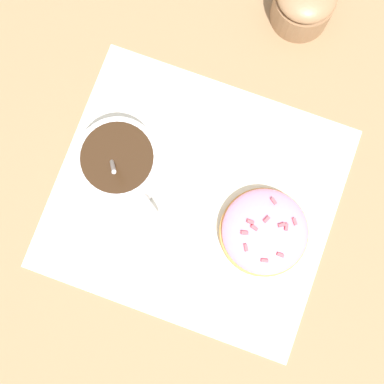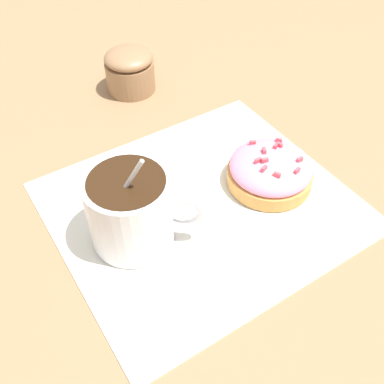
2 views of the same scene
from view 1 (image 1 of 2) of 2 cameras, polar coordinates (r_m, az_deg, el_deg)
The scene contains 5 objects.
ground_plane at distance 0.58m, azimuth 0.30°, elevation -0.63°, with size 3.00×3.00×0.00m, color #93704C.
paper_napkin at distance 0.58m, azimuth 0.30°, elevation -0.61°, with size 0.30×0.27×0.00m.
coffee_cup at distance 0.55m, azimuth -7.60°, elevation 2.43°, with size 0.10×0.08×0.11m.
frosted_pastry at distance 0.56m, azimuth 7.71°, elevation -4.22°, with size 0.09×0.09×0.04m.
sugar_bowl at distance 0.63m, azimuth 11.85°, elevation 19.12°, with size 0.07×0.07×0.06m.
Camera 1 is at (0.02, -0.07, 0.58)m, focal length 50.00 mm.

